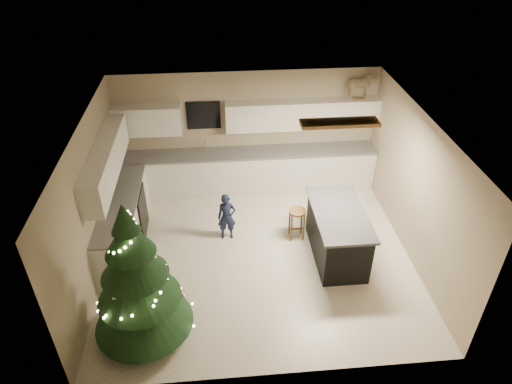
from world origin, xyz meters
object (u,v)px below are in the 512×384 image
bar_stool (297,217)px  christmas_tree (138,286)px  island (337,234)px  toddler (227,217)px  rocking_horse (360,86)px

bar_stool → christmas_tree: bearing=-142.3°
island → christmas_tree: christmas_tree is taller
toddler → island: bearing=-19.7°
island → rocking_horse: 3.17m
rocking_horse → bar_stool: bearing=134.6°
bar_stool → christmas_tree: (-2.63, -2.04, 0.51)m
toddler → rocking_horse: (2.83, 1.77, 1.80)m
island → rocking_horse: bearing=70.2°
island → bar_stool: 0.85m
bar_stool → christmas_tree: christmas_tree is taller
bar_stool → christmas_tree: 3.37m
bar_stool → rocking_horse: size_ratio=0.99×
bar_stool → rocking_horse: (1.52, 1.89, 1.80)m
bar_stool → toddler: (-1.32, 0.12, 0.00)m
christmas_tree → toddler: (1.32, 2.16, -0.51)m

